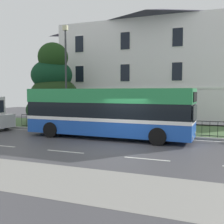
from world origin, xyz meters
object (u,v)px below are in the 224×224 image
Objects in this scene: georgian_townhouse at (160,64)px; street_lamp_post at (66,70)px; evergreen_tree at (53,90)px; single_decker_bus at (108,112)px.

street_lamp_post is (-5.30, -9.91, -1.23)m from georgian_townhouse.
georgian_townhouse reaches higher than evergreen_tree.
single_decker_bus is (7.46, -5.35, -1.36)m from evergreen_tree.
georgian_townhouse is 13.39m from single_decker_bus.
single_decker_bus is 6.10m from street_lamp_post.
georgian_townhouse is 1.83× the size of single_decker_bus.
evergreen_tree reaches higher than single_decker_bus.
georgian_townhouse reaches higher than street_lamp_post.
street_lamp_post reaches higher than single_decker_bus.
georgian_townhouse is 2.46× the size of street_lamp_post.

